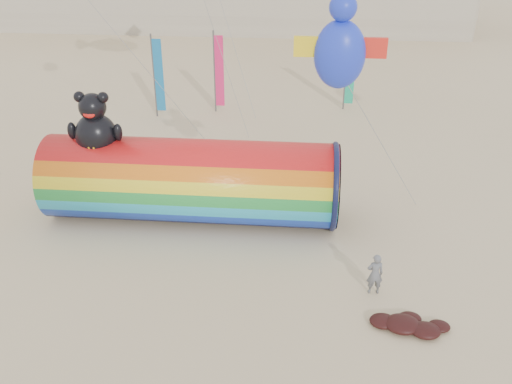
{
  "coord_description": "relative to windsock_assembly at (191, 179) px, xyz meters",
  "views": [
    {
      "loc": [
        2.23,
        -17.91,
        12.67
      ],
      "look_at": [
        0.5,
        1.5,
        2.4
      ],
      "focal_mm": 40.0,
      "sensor_mm": 36.0,
      "label": 1
    }
  ],
  "objects": [
    {
      "name": "ground",
      "position": [
        2.45,
        -3.43,
        -1.89
      ],
      "size": [
        160.0,
        160.0,
        0.0
      ],
      "primitive_type": "plane",
      "color": "#CCB58C",
      "rests_on": "ground"
    },
    {
      "name": "kite_handler",
      "position": [
        7.39,
        -4.7,
        -1.08
      ],
      "size": [
        0.63,
        0.46,
        1.61
      ],
      "primitive_type": "imported",
      "rotation": [
        0.0,
        0.0,
        3.28
      ],
      "color": "slate",
      "rests_on": "ground"
    },
    {
      "name": "festival_banners",
      "position": [
        0.73,
        13.64,
        0.75
      ],
      "size": [
        12.52,
        2.53,
        5.2
      ],
      "color": "#59595E",
      "rests_on": "ground"
    },
    {
      "name": "windsock_assembly",
      "position": [
        0.0,
        0.0,
        0.0
      ],
      "size": [
        12.35,
        3.76,
        5.69
      ],
      "color": "red",
      "rests_on": "ground"
    },
    {
      "name": "fabric_bundle",
      "position": [
        8.36,
        -6.53,
        -1.72
      ],
      "size": [
        2.62,
        1.35,
        0.41
      ],
      "color": "#3E0F0B",
      "rests_on": "ground"
    }
  ]
}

